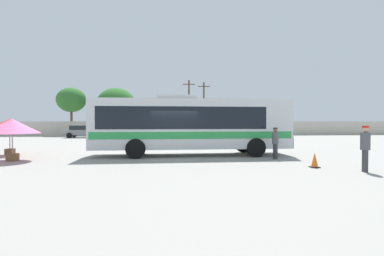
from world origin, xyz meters
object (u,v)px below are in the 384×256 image
object	(u,v)px
attendant_by_bus_door	(275,141)
utility_pole_far	(189,106)
coach_bus_silver_green	(189,124)
roadside_tree_midleft	(116,104)
traffic_cone_on_apron	(315,160)
passenger_waiting_on_apron	(365,146)
utility_pole_near	(204,107)
roadside_tree_left	(71,100)
vendor_umbrella_secondary_pink	(12,127)
parked_car_leftmost_grey	(82,131)
parked_car_second_white	(139,131)
vendor_umbrella_near_gate_red	(10,125)

from	to	relation	value
attendant_by_bus_door	utility_pole_far	distance (m)	29.78
coach_bus_silver_green	roadside_tree_midleft	bearing A→B (deg)	106.71
traffic_cone_on_apron	passenger_waiting_on_apron	bearing A→B (deg)	-41.74
coach_bus_silver_green	attendant_by_bus_door	size ratio (longest dim) A/B	6.84
utility_pole_near	roadside_tree_left	world-z (taller)	utility_pole_near
passenger_waiting_on_apron	vendor_umbrella_secondary_pink	distance (m)	15.86
parked_car_leftmost_grey	roadside_tree_left	world-z (taller)	roadside_tree_left
parked_car_leftmost_grey	parked_car_second_white	distance (m)	6.89
vendor_umbrella_near_gate_red	passenger_waiting_on_apron	bearing A→B (deg)	-24.55
utility_pole_near	roadside_tree_left	xyz separation A→B (m)	(-18.88, -0.86, 0.90)
vendor_umbrella_near_gate_red	parked_car_leftmost_grey	size ratio (longest dim) A/B	0.52
passenger_waiting_on_apron	parked_car_second_white	distance (m)	27.85
parked_car_second_white	passenger_waiting_on_apron	bearing A→B (deg)	-67.73
vendor_umbrella_near_gate_red	parked_car_second_white	size ratio (longest dim) A/B	0.52
vendor_umbrella_near_gate_red	vendor_umbrella_secondary_pink	world-z (taller)	vendor_umbrella_near_gate_red
coach_bus_silver_green	passenger_waiting_on_apron	size ratio (longest dim) A/B	6.26
passenger_waiting_on_apron	utility_pole_near	distance (m)	33.91
vendor_umbrella_near_gate_red	utility_pole_near	world-z (taller)	utility_pole_near
passenger_waiting_on_apron	roadside_tree_midleft	xyz separation A→B (m)	(-14.37, 33.37, 3.39)
roadside_tree_midleft	traffic_cone_on_apron	world-z (taller)	roadside_tree_midleft
vendor_umbrella_near_gate_red	attendant_by_bus_door	bearing A→B (deg)	-13.04
roadside_tree_left	roadside_tree_midleft	distance (m)	6.15
utility_pole_near	parked_car_second_white	bearing A→B (deg)	-138.37
coach_bus_silver_green	traffic_cone_on_apron	distance (m)	7.21
roadside_tree_left	utility_pole_far	bearing A→B (deg)	2.91
passenger_waiting_on_apron	traffic_cone_on_apron	size ratio (longest dim) A/B	2.78
coach_bus_silver_green	roadside_tree_midleft	size ratio (longest dim) A/B	1.65
parked_car_second_white	roadside_tree_left	world-z (taller)	roadside_tree_left
coach_bus_silver_green	roadside_tree_left	distance (m)	30.28
vendor_umbrella_secondary_pink	passenger_waiting_on_apron	bearing A→B (deg)	-17.50
coach_bus_silver_green	traffic_cone_on_apron	bearing A→B (deg)	-46.30
vendor_umbrella_secondary_pink	roadside_tree_midleft	bearing A→B (deg)	88.50
passenger_waiting_on_apron	utility_pole_far	xyz separation A→B (m)	(-3.83, 33.72, 3.20)
parked_car_second_white	parked_car_leftmost_grey	bearing A→B (deg)	173.78
traffic_cone_on_apron	coach_bus_silver_green	bearing A→B (deg)	133.70
attendant_by_bus_door	passenger_waiting_on_apron	size ratio (longest dim) A/B	0.92
passenger_waiting_on_apron	coach_bus_silver_green	bearing A→B (deg)	134.65
parked_car_leftmost_grey	coach_bus_silver_green	bearing A→B (deg)	-61.08
parked_car_second_white	roadside_tree_midleft	size ratio (longest dim) A/B	0.60
vendor_umbrella_near_gate_red	roadside_tree_left	xyz separation A→B (m)	(-3.89, 25.30, 3.21)
roadside_tree_midleft	utility_pole_near	bearing A→B (deg)	1.67
roadside_tree_left	utility_pole_near	bearing A→B (deg)	2.61
vendor_umbrella_secondary_pink	utility_pole_far	world-z (taller)	utility_pole_far
parked_car_leftmost_grey	vendor_umbrella_near_gate_red	bearing A→B (deg)	-87.51
utility_pole_far	roadside_tree_midleft	size ratio (longest dim) A/B	1.19
vendor_umbrella_near_gate_red	traffic_cone_on_apron	xyz separation A→B (m)	(15.20, -6.34, -1.45)
vendor_umbrella_near_gate_red	traffic_cone_on_apron	size ratio (longest dim) A/B	3.32
coach_bus_silver_green	passenger_waiting_on_apron	world-z (taller)	coach_bus_silver_green
vendor_umbrella_secondary_pink	parked_car_second_white	bearing A→B (deg)	77.75
parked_car_second_white	utility_pole_far	bearing A→B (deg)	49.76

